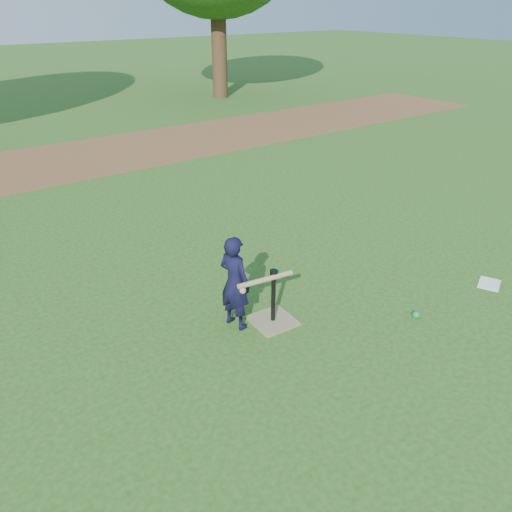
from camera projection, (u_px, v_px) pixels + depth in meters
ground at (318, 323)px, 5.21m from camera, size 80.00×80.00×0.00m
dirt_strip at (78, 158)px, 10.58m from camera, size 24.00×3.00×0.01m
child at (235, 283)px, 4.96m from camera, size 0.32×0.41×1.01m
wiffle_ball_ground at (416, 315)px, 5.28m from camera, size 0.08×0.08×0.08m
clipboard at (489, 284)px, 5.92m from camera, size 0.37×0.33×0.01m
batting_tee at (273, 313)px, 5.19m from camera, size 0.46×0.46×0.61m
swing_action at (265, 279)px, 4.92m from camera, size 0.63×0.18×0.08m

